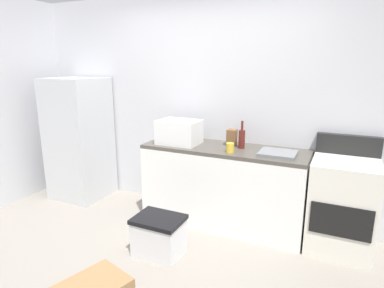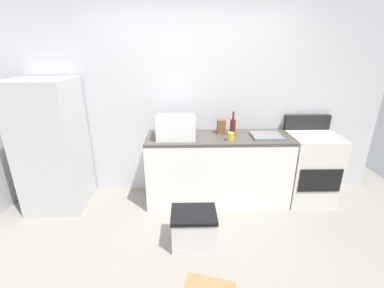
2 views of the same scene
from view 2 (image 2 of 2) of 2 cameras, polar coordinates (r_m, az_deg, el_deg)
ground_plane at (r=2.69m, az=1.52°, el=-25.65°), size 6.00×6.00×0.00m
wall_back at (r=3.48m, az=0.40°, el=9.83°), size 5.00×0.10×2.60m
kitchen_counter at (r=3.43m, az=5.59°, el=-5.40°), size 1.80×0.60×0.90m
refrigerator at (r=3.61m, az=-28.35°, el=-0.39°), size 0.68×0.66×1.61m
stove_oven at (r=3.78m, az=24.35°, el=-4.48°), size 0.60×0.61×1.10m
microwave at (r=3.15m, az=-3.54°, el=3.69°), size 0.46×0.34×0.27m
sink_basin at (r=3.34m, az=16.03°, el=1.73°), size 0.36×0.32×0.03m
wine_bottle at (r=3.30m, az=8.95°, el=3.80°), size 0.07×0.07×0.30m
coffee_mug at (r=3.10m, az=8.51°, el=1.61°), size 0.08×0.08×0.10m
knife_block at (r=3.35m, az=6.41°, el=3.85°), size 0.10×0.10×0.18m
storage_bin at (r=2.81m, az=0.37°, el=-17.95°), size 0.46×0.36×0.38m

